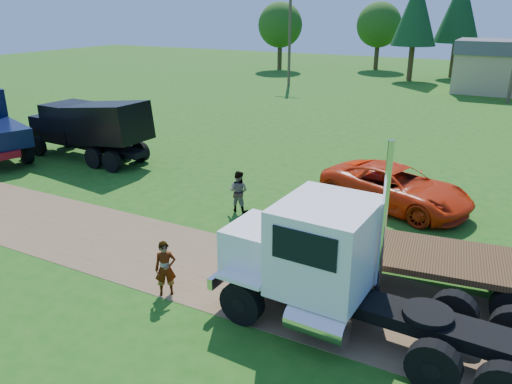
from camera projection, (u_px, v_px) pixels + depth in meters
The scene contains 9 objects.
ground at pixel (228, 272), 15.12m from camera, with size 140.00×140.00×0.00m, color #1F5913.
dirt_track at pixel (228, 272), 15.12m from camera, with size 120.00×4.20×0.01m, color brown.
white_semi_tractor at pixel (328, 265), 12.19m from camera, with size 7.99×3.00×4.78m.
black_dump_truck at pixel (90, 126), 25.56m from camera, with size 7.57×2.64×3.25m.
orange_pickup at pixel (396, 187), 19.74m from camera, with size 2.75×5.97×1.66m, color red.
flatbed_trailer at pixel (412, 259), 14.08m from camera, with size 8.21×3.37×2.04m.
spectator_a at pixel (165, 269), 13.69m from camera, with size 0.58×0.38×1.60m, color #999999.
spectator_b at pixel (238, 191), 19.35m from camera, with size 0.80×0.62×1.64m, color #999999.
tan_shed at pixel (491, 66), 45.55m from camera, with size 6.20×5.40×4.70m.
Camera 1 is at (7.03, -11.34, 7.57)m, focal length 35.00 mm.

